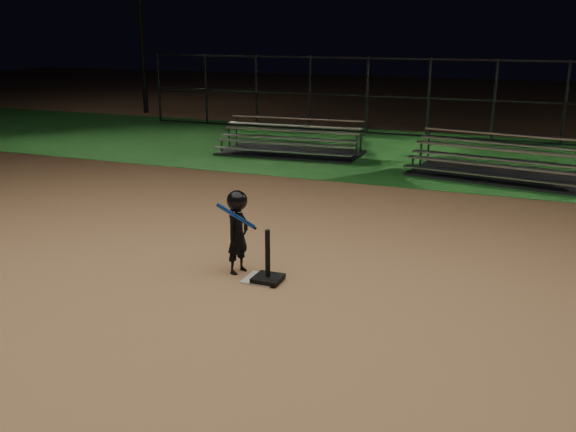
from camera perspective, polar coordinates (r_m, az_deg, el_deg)
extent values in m
plane|color=#AE7C4F|center=(8.78, -2.44, -5.80)|extent=(80.00, 80.00, 0.00)
cube|color=#1C581D|center=(18.03, 10.74, 5.58)|extent=(60.00, 8.00, 0.01)
cube|color=beige|center=(8.78, -2.44, -5.72)|extent=(0.45, 0.45, 0.02)
cube|color=black|center=(8.69, -1.83, -5.66)|extent=(0.38, 0.38, 0.06)
cylinder|color=black|center=(8.56, -1.85, -3.40)|extent=(0.07, 0.07, 0.67)
imported|color=black|center=(8.89, -4.56, -1.83)|extent=(0.35, 0.45, 1.08)
sphere|color=black|center=(8.74, -4.64, 1.39)|extent=(0.29, 0.29, 0.29)
cylinder|color=blue|center=(8.64, -4.75, 0.01)|extent=(0.48, 0.33, 0.39)
cylinder|color=black|center=(8.72, -3.44, -0.84)|extent=(0.18, 0.13, 0.14)
cube|color=silver|center=(17.13, -0.32, 6.61)|extent=(3.90, 0.44, 0.04)
cube|color=silver|center=(16.91, -0.62, 5.88)|extent=(3.90, 0.44, 0.03)
cube|color=silver|center=(17.59, 0.26, 7.77)|extent=(3.90, 0.44, 0.04)
cube|color=silver|center=(17.36, -0.03, 7.07)|extent=(3.90, 0.44, 0.03)
cube|color=silver|center=(18.05, 0.80, 8.86)|extent=(3.90, 0.44, 0.04)
cube|color=silver|center=(17.82, 0.53, 8.20)|extent=(3.90, 0.44, 0.03)
cube|color=#38383D|center=(17.70, 0.25, 5.74)|extent=(3.98, 2.10, 0.06)
cube|color=#AAAAAE|center=(14.99, 18.09, 4.39)|extent=(3.96, 0.89, 0.04)
cube|color=#AAAAAE|center=(14.76, 17.77, 3.53)|extent=(3.96, 0.89, 0.03)
cube|color=#AAAAAE|center=(15.46, 18.67, 5.74)|extent=(3.96, 0.89, 0.04)
cube|color=#AAAAAE|center=(15.22, 18.37, 4.93)|extent=(3.96, 0.89, 0.03)
cube|color=#AAAAAE|center=(15.94, 19.22, 7.01)|extent=(3.96, 0.89, 0.04)
cube|color=#AAAAAE|center=(15.70, 18.93, 6.24)|extent=(3.96, 0.89, 0.03)
cube|color=#38383D|center=(15.58, 18.45, 3.41)|extent=(4.24, 2.57, 0.06)
cube|color=#38383D|center=(20.93, 12.40, 7.10)|extent=(20.00, 0.05, 0.05)
cube|color=#38383D|center=(20.78, 12.60, 10.36)|extent=(20.00, 0.05, 0.05)
cube|color=#38383D|center=(20.69, 12.81, 13.66)|extent=(20.00, 0.05, 0.05)
cylinder|color=#38383D|center=(24.47, -11.60, 11.29)|extent=(0.08, 0.08, 2.50)
cylinder|color=#38383D|center=(22.14, -0.48, 11.10)|extent=(0.08, 0.08, 2.50)
cylinder|color=#38383D|center=(20.78, 12.60, 10.36)|extent=(0.08, 0.08, 2.50)
cylinder|color=#2D2D30|center=(27.17, -13.25, 17.49)|extent=(0.20, 0.20, 8.00)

